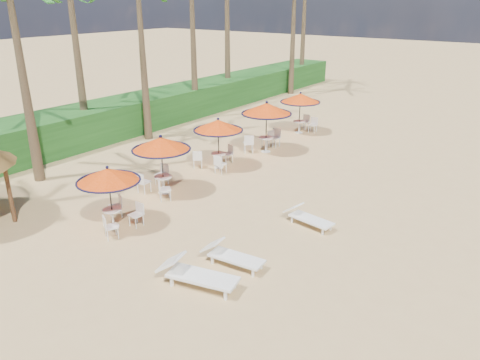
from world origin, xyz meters
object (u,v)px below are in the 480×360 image
at_px(lounger_near, 195,273).
at_px(lounger_mid, 231,255).
at_px(station_0, 110,183).
at_px(station_1, 160,151).
at_px(station_3, 266,115).
at_px(station_4, 301,102).
at_px(station_2, 218,131).
at_px(lounger_far, 307,217).

xyz_separation_m(lounger_near, lounger_mid, (0.13, 1.39, -0.05)).
relative_size(station_0, lounger_near, 0.93).
height_order(station_1, station_3, station_3).
distance_m(station_1, station_4, 10.87).
relative_size(station_1, station_4, 1.01).
distance_m(station_2, lounger_far, 6.69).
bearing_deg(station_1, lounger_near, -37.72).
xyz_separation_m(lounger_mid, lounger_far, (0.54, 3.52, -0.02)).
height_order(station_1, lounger_near, station_1).
distance_m(station_4, lounger_near, 15.85).
height_order(lounger_mid, lounger_far, lounger_mid).
bearing_deg(station_1, station_4, 89.87).
distance_m(station_2, lounger_mid, 8.36).
bearing_deg(lounger_far, station_3, 141.39).
bearing_deg(station_2, lounger_mid, -48.92).
relative_size(station_1, lounger_mid, 1.21).
relative_size(station_0, station_1, 0.92).
bearing_deg(lounger_near, station_3, 100.77).
bearing_deg(station_4, lounger_near, -70.78).
relative_size(station_1, station_3, 0.92).
relative_size(station_0, station_3, 0.84).
bearing_deg(station_1, station_0, -75.64).
xyz_separation_m(station_3, lounger_near, (4.87, -10.84, -1.50)).
bearing_deg(station_2, lounger_far, -24.34).
bearing_deg(station_0, lounger_mid, 4.80).
height_order(station_3, lounger_near, station_3).
xyz_separation_m(station_3, station_4, (-0.33, 4.07, -0.10)).
distance_m(lounger_near, lounger_mid, 1.40).
xyz_separation_m(station_2, lounger_mid, (5.42, -6.22, -1.36)).
xyz_separation_m(station_0, station_2, (-0.84, 6.60, 0.10)).
bearing_deg(lounger_mid, station_0, 178.97).
bearing_deg(station_3, lounger_far, -46.94).
height_order(station_3, station_4, station_3).
bearing_deg(lounger_near, lounger_mid, 71.26).
bearing_deg(lounger_mid, lounger_far, 75.37).
distance_m(station_0, lounger_mid, 4.76).
relative_size(station_0, station_4, 0.93).
bearing_deg(station_4, station_3, -85.42).
bearing_deg(lounger_mid, lounger_near, -101.15).
xyz_separation_m(station_0, station_3, (-0.43, 9.84, 0.29)).
bearing_deg(station_4, lounger_far, -59.58).
height_order(station_2, lounger_far, station_2).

